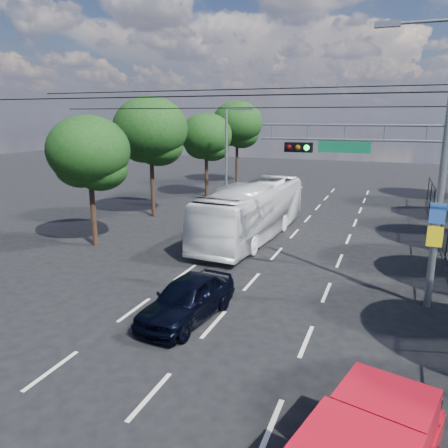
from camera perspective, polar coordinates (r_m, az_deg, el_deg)
The scene contains 12 objects.
ground at distance 11.43m, azimuth -9.64°, elevation -21.27°, with size 120.00×120.00×0.00m, color black.
lane_markings at distance 23.41m, azimuth 8.13°, elevation -2.45°, with size 6.12×38.00×0.01m.
signal_mast at distance 15.96m, azimuth 22.50°, elevation 8.18°, with size 6.43×0.39×9.50m.
streetlight_left at distance 32.10m, azimuth 0.58°, elevation 9.27°, with size 2.09×0.22×7.08m.
utility_wires at distance 17.49m, azimuth 4.88°, elevation 16.11°, with size 22.00×5.04×0.74m.
tree_left_b at distance 22.96m, azimuth -17.14°, elevation 8.40°, with size 4.08×4.08×6.63m.
tree_left_c at distance 29.02m, azimuth -9.52°, elevation 11.46°, with size 4.80×4.80×7.80m.
tree_left_d at distance 35.99m, azimuth -2.31°, elevation 11.01°, with size 4.20×4.20×6.83m.
tree_left_e at distance 43.47m, azimuth 1.76°, elevation 12.58°, with size 4.92×4.92×7.99m.
navy_hatchback at distance 14.58m, azimuth -4.83°, elevation -9.69°, with size 1.70×4.23×1.44m, color black.
white_bus at distance 23.80m, azimuth 3.72°, elevation 1.68°, with size 2.54×10.87×3.03m, color silver.
white_van at distance 29.57m, azimuth 4.72°, elevation 2.63°, with size 1.65×4.72×1.56m, color white.
Camera 1 is at (5.00, -7.92, 6.56)m, focal length 35.00 mm.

